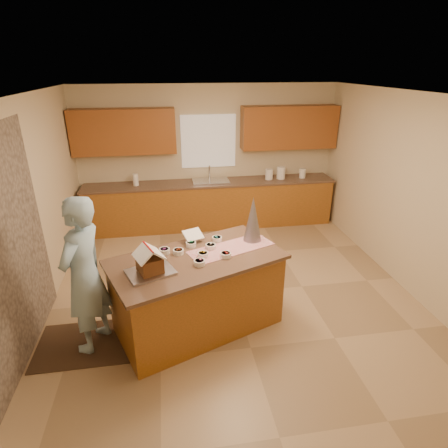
{
  "coord_description": "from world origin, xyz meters",
  "views": [
    {
      "loc": [
        -0.84,
        -4.4,
        3.02
      ],
      "look_at": [
        -0.1,
        0.2,
        1.0
      ],
      "focal_mm": 29.63,
      "sensor_mm": 36.0,
      "label": 1
    }
  ],
  "objects_px": {
    "island_base": "(198,294)",
    "boy": "(84,276)",
    "tinsel_tree": "(253,219)",
    "gingerbread_house": "(150,262)"
  },
  "relations": [
    {
      "from": "tinsel_tree",
      "to": "boy",
      "type": "xyz_separation_m",
      "value": [
        -1.97,
        -0.48,
        -0.34
      ]
    },
    {
      "from": "island_base",
      "to": "boy",
      "type": "relative_size",
      "value": 1.04
    },
    {
      "from": "tinsel_tree",
      "to": "boy",
      "type": "bearing_deg",
      "value": -166.37
    },
    {
      "from": "boy",
      "to": "gingerbread_house",
      "type": "xyz_separation_m",
      "value": [
        0.71,
        -0.14,
        0.18
      ]
    },
    {
      "from": "gingerbread_house",
      "to": "island_base",
      "type": "bearing_deg",
      "value": 26.89
    },
    {
      "from": "island_base",
      "to": "boy",
      "type": "bearing_deg",
      "value": 164.17
    },
    {
      "from": "tinsel_tree",
      "to": "gingerbread_house",
      "type": "relative_size",
      "value": 1.52
    },
    {
      "from": "boy",
      "to": "gingerbread_house",
      "type": "relative_size",
      "value": 4.78
    },
    {
      "from": "boy",
      "to": "tinsel_tree",
      "type": "bearing_deg",
      "value": 127.48
    },
    {
      "from": "tinsel_tree",
      "to": "gingerbread_house",
      "type": "distance_m",
      "value": 1.41
    }
  ]
}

